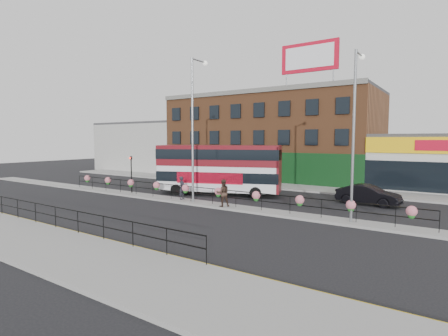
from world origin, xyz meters
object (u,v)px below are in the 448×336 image
Objects in this scene: car at (368,195)px; lamp_column_west at (195,117)px; double_decker_bus at (219,164)px; lamp_column_east at (355,121)px; pedestrian_a at (182,188)px; pedestrian_b at (223,193)px.

car is 0.43× the size of lamp_column_west.
double_decker_bus is 1.13× the size of lamp_column_east.
double_decker_bus is 4.52m from pedestrian_a.
pedestrian_b is 9.78m from lamp_column_east.
lamp_column_east reaches higher than pedestrian_b.
pedestrian_a is at bearing -52.64° from pedestrian_b.
pedestrian_a is at bearing -97.90° from double_decker_bus.
pedestrian_b reaches higher than pedestrian_a.
lamp_column_west is (-10.93, -6.64, 5.70)m from car.
lamp_column_east is (12.21, -4.27, 3.19)m from double_decker_bus.
pedestrian_b is (-8.07, -7.15, 0.37)m from car.
lamp_column_east reaches higher than double_decker_bus.
car is at bearing 94.12° from lamp_column_east.
double_decker_bus is 6.06× the size of pedestrian_a.
double_decker_bus is at bearing -19.24° from pedestrian_a.
pedestrian_a is at bearing 124.55° from car.
double_decker_bus is 6.24m from pedestrian_b.
pedestrian_b is (3.66, -4.81, -1.54)m from double_decker_bus.
double_decker_bus is 2.35× the size of car.
lamp_column_east is (11.41, 0.04, -0.61)m from lamp_column_west.
pedestrian_a is 5.57m from lamp_column_west.
double_decker_bus is at bearing 100.57° from lamp_column_west.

